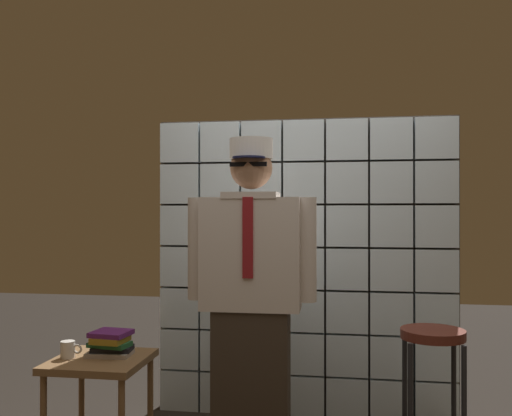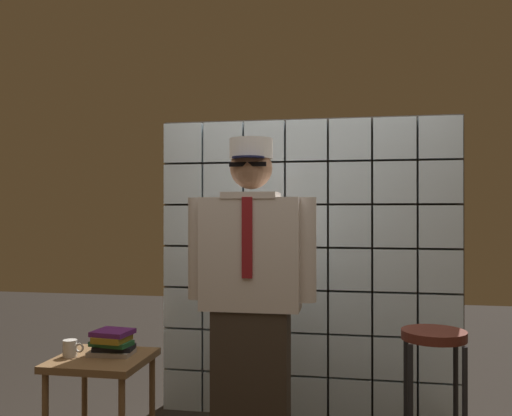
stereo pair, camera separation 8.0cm
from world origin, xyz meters
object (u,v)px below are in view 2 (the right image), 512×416
object	(u,v)px
standing_person	(251,296)
book_stack	(112,343)
bar_stool	(434,367)
side_table	(102,370)
coffee_mug	(70,348)

from	to	relation	value
standing_person	book_stack	size ratio (longest dim) A/B	6.93
bar_stool	standing_person	bearing A→B (deg)	-174.41
side_table	bar_stool	bearing A→B (deg)	3.23
bar_stool	coffee_mug	xyz separation A→B (m)	(-2.02, -0.14, 0.04)
standing_person	coffee_mug	distance (m)	1.10
bar_stool	coffee_mug	distance (m)	2.02
standing_person	book_stack	distance (m)	0.88
bar_stool	side_table	world-z (taller)	bar_stool
bar_stool	book_stack	size ratio (longest dim) A/B	2.95
bar_stool	book_stack	bearing A→B (deg)	-178.23
coffee_mug	book_stack	bearing A→B (deg)	20.12
side_table	book_stack	xyz separation A→B (m)	(0.04, 0.05, 0.15)
side_table	coffee_mug	xyz separation A→B (m)	(-0.18, -0.03, 0.12)
bar_stool	coffee_mug	size ratio (longest dim) A/B	6.06
bar_stool	book_stack	distance (m)	1.80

